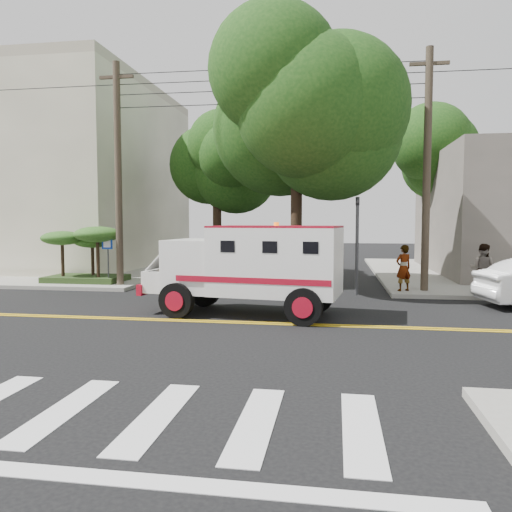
# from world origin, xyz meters

# --- Properties ---
(ground) EXTENTS (100.00, 100.00, 0.00)m
(ground) POSITION_xyz_m (0.00, 0.00, 0.00)
(ground) COLOR black
(ground) RESTS_ON ground
(sidewalk_nw) EXTENTS (17.00, 17.00, 0.15)m
(sidewalk_nw) POSITION_xyz_m (-13.50, 13.50, 0.07)
(sidewalk_nw) COLOR gray
(sidewalk_nw) RESTS_ON ground
(building_left) EXTENTS (16.00, 14.00, 10.00)m
(building_left) POSITION_xyz_m (-15.50, 15.00, 5.15)
(building_left) COLOR #B2AD92
(building_left) RESTS_ON sidewalk_nw
(utility_pole_left) EXTENTS (0.28, 0.28, 9.00)m
(utility_pole_left) POSITION_xyz_m (-5.60, 6.00, 4.50)
(utility_pole_left) COLOR #382D23
(utility_pole_left) RESTS_ON ground
(utility_pole_right) EXTENTS (0.28, 0.28, 9.00)m
(utility_pole_right) POSITION_xyz_m (6.30, 6.20, 4.50)
(utility_pole_right) COLOR #382D23
(utility_pole_right) RESTS_ON ground
(tree_main) EXTENTS (6.08, 5.70, 9.85)m
(tree_main) POSITION_xyz_m (1.94, 6.21, 7.20)
(tree_main) COLOR black
(tree_main) RESTS_ON ground
(tree_left) EXTENTS (4.48, 4.20, 7.70)m
(tree_left) POSITION_xyz_m (-2.68, 11.79, 5.73)
(tree_left) COLOR black
(tree_left) RESTS_ON ground
(tree_right) EXTENTS (4.80, 4.50, 8.20)m
(tree_right) POSITION_xyz_m (8.84, 15.77, 6.09)
(tree_right) COLOR black
(tree_right) RESTS_ON ground
(traffic_signal) EXTENTS (0.15, 0.18, 3.60)m
(traffic_signal) POSITION_xyz_m (3.80, 5.60, 2.23)
(traffic_signal) COLOR #3F3F42
(traffic_signal) RESTS_ON ground
(accessibility_sign) EXTENTS (0.45, 0.10, 2.02)m
(accessibility_sign) POSITION_xyz_m (-6.20, 6.17, 1.37)
(accessibility_sign) COLOR #3F3F42
(accessibility_sign) RESTS_ON ground
(palm_planter) EXTENTS (3.52, 2.63, 2.36)m
(palm_planter) POSITION_xyz_m (-7.44, 6.62, 1.65)
(palm_planter) COLOR #1E3314
(palm_planter) RESTS_ON sidewalk_nw
(armored_truck) EXTENTS (5.91, 2.91, 2.59)m
(armored_truck) POSITION_xyz_m (0.64, 1.11, 1.47)
(armored_truck) COLOR silver
(armored_truck) RESTS_ON ground
(pedestrian_a) EXTENTS (0.74, 0.64, 1.71)m
(pedestrian_a) POSITION_xyz_m (5.50, 5.89, 1.00)
(pedestrian_a) COLOR gray
(pedestrian_a) RESTS_ON sidewalk_ne
(pedestrian_b) EXTENTS (1.09, 1.04, 1.78)m
(pedestrian_b) POSITION_xyz_m (8.14, 5.50, 1.04)
(pedestrian_b) COLOR gray
(pedestrian_b) RESTS_ON sidewalk_ne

